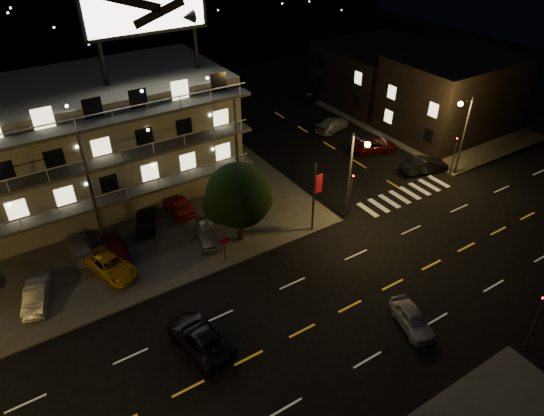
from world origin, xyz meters
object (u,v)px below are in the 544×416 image
lot_car_7 (80,248)px  road_car_west (200,338)px  side_car_0 (425,165)px  tree (238,197)px  lot_car_2 (110,265)px  lot_car_4 (208,232)px  road_car_east (412,319)px

lot_car_7 → road_car_west: road_car_west is taller
side_car_0 → road_car_west: bearing=121.3°
tree → road_car_west: size_ratio=1.30×
lot_car_2 → lot_car_7: lot_car_2 is taller
lot_car_2 → road_car_west: bearing=-90.5°
lot_car_7 → tree: bearing=157.1°
side_car_0 → lot_car_2: bearing=102.5°
road_car_west → side_car_0: bearing=-172.6°
road_car_west → lot_car_7: bearing=-81.4°
tree → lot_car_4: size_ratio=1.63×
lot_car_4 → road_car_east: (7.05, -15.27, -0.18)m
lot_car_7 → road_car_west: (3.91, -13.00, -0.05)m
road_car_east → tree: bearing=125.2°
lot_car_4 → road_car_west: bearing=-103.0°
tree → lot_car_4: (-2.17, 1.32, -3.28)m
tree → road_car_east: bearing=-70.7°
lot_car_2 → side_car_0: bearing=-18.8°
lot_car_4 → road_car_west: 10.69m
tree → lot_car_7: bearing=156.2°
side_car_0 → road_car_east: side_car_0 is taller
tree → lot_car_4: tree is taller
road_car_east → lot_car_7: bearing=146.4°
lot_car_7 → road_car_east: (16.15, -18.92, -0.09)m
tree → lot_car_7: tree is taller
lot_car_4 → side_car_0: (23.10, -1.51, -0.09)m
road_car_west → tree: bearing=-140.6°
side_car_0 → tree: bearing=105.3°
tree → road_car_east: 15.17m
lot_car_4 → road_car_east: 16.82m
lot_car_2 → side_car_0: side_car_0 is taller
lot_car_7 → side_car_0: 32.60m
lot_car_4 → lot_car_7: bearing=174.1°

